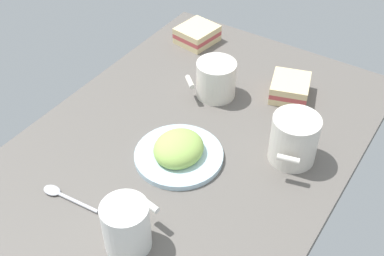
{
  "coord_description": "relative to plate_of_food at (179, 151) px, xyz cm",
  "views": [
    {
      "loc": [
        65.45,
        42.47,
        74.01
      ],
      "look_at": [
        0.0,
        0.0,
        5.0
      ],
      "focal_mm": 46.89,
      "sensor_mm": 36.0,
      "label": 1
    }
  ],
  "objects": [
    {
      "name": "plate_of_food",
      "position": [
        0.0,
        0.0,
        0.0
      ],
      "size": [
        18.09,
        18.09,
        5.66
      ],
      "color": "silver",
      "rests_on": "tabletop"
    },
    {
      "name": "coffee_mug_spare",
      "position": [
        -22.14,
        -4.65,
        2.67
      ],
      "size": [
        11.05,
        10.64,
        8.7
      ],
      "color": "silver",
      "rests_on": "tabletop"
    },
    {
      "name": "tabletop",
      "position": [
        -6.26,
        -0.88,
        -2.82
      ],
      "size": [
        90.0,
        64.0,
        2.0
      ],
      "primitive_type": "cube",
      "color": "#5B5651",
      "rests_on": "ground"
    },
    {
      "name": "sandwich_main",
      "position": [
        -31.1,
        10.06,
        0.38
      ],
      "size": [
        11.54,
        10.93,
        4.4
      ],
      "color": "beige",
      "rests_on": "tabletop"
    },
    {
      "name": "spoon",
      "position": [
        20.46,
        -12.64,
        -1.44
      ],
      "size": [
        2.66,
        12.53,
        0.8
      ],
      "color": "silver",
      "rests_on": "tabletop"
    },
    {
      "name": "coffee_mug_milky",
      "position": [
        21.99,
        4.5,
        3.12
      ],
      "size": [
        10.37,
        8.1,
        9.59
      ],
      "color": "white",
      "rests_on": "tabletop"
    },
    {
      "name": "coffee_mug_black",
      "position": [
        -12.45,
        19.06,
        3.41
      ],
      "size": [
        12.06,
        9.46,
        10.18
      ],
      "color": "silver",
      "rests_on": "tabletop"
    },
    {
      "name": "sandwich_side",
      "position": [
        -39.43,
        -20.77,
        0.38
      ],
      "size": [
        11.01,
        10.19,
        4.4
      ],
      "color": "beige",
      "rests_on": "tabletop"
    }
  ]
}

